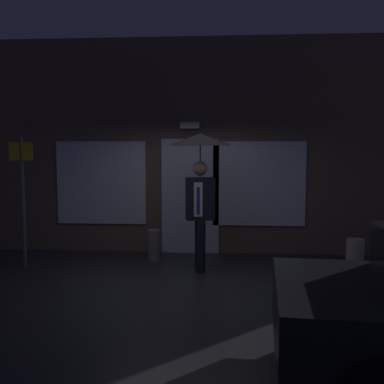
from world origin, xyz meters
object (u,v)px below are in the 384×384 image
object	(u,v)px
street_sign_post	(23,193)
sidewalk_bollard	(154,245)
person_with_umbrella	(200,167)
sidewalk_bollard_2	(355,257)

from	to	relation	value
street_sign_post	sidewalk_bollard	size ratio (longest dim) A/B	4.04
person_with_umbrella	street_sign_post	xyz separation A→B (m)	(-3.00, 0.01, -0.46)
person_with_umbrella	sidewalk_bollard_2	size ratio (longest dim) A/B	3.95
sidewalk_bollard	sidewalk_bollard_2	xyz separation A→B (m)	(3.38, -0.71, 0.01)
person_with_umbrella	sidewalk_bollard_2	world-z (taller)	person_with_umbrella
person_with_umbrella	sidewalk_bollard_2	xyz separation A→B (m)	(2.50, -0.02, -1.44)
sidewalk_bollard	street_sign_post	bearing A→B (deg)	-162.24
person_with_umbrella	street_sign_post	world-z (taller)	person_with_umbrella
sidewalk_bollard	sidewalk_bollard_2	world-z (taller)	sidewalk_bollard_2
person_with_umbrella	street_sign_post	bearing A→B (deg)	168.70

